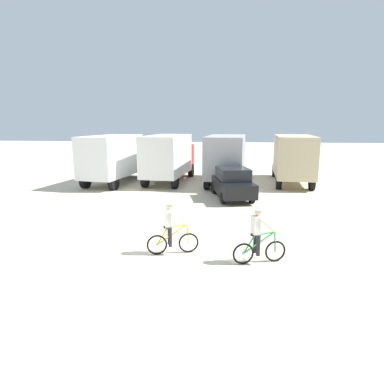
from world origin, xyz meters
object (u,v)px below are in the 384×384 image
box_truck_avon_van (115,157)px  box_truck_tan_camper (293,157)px  sedan_parked (232,183)px  cyclist_cowboy_hat (258,237)px  cyclist_orange_shirt (171,229)px  box_truck_grey_hauler (226,157)px  box_truck_white_box (169,156)px

box_truck_avon_van → box_truck_tan_camper: size_ratio=1.02×
box_truck_tan_camper → box_truck_avon_van: bearing=-174.2°
sedan_parked → cyclist_cowboy_hat: size_ratio=2.47×
box_truck_avon_van → cyclist_cowboy_hat: 15.60m
box_truck_avon_van → sedan_parked: 9.04m
sedan_parked → box_truck_avon_van: bearing=154.3°
cyclist_orange_shirt → box_truck_grey_hauler: bearing=82.6°
box_truck_white_box → box_truck_tan_camper: size_ratio=1.01×
sedan_parked → cyclist_orange_shirt: cyclist_orange_shirt is taller
sedan_parked → box_truck_white_box: bearing=133.3°
box_truck_avon_van → box_truck_grey_hauler: (7.72, 0.63, 0.00)m
cyclist_cowboy_hat → sedan_parked: bearing=94.5°
box_truck_white_box → cyclist_orange_shirt: bearing=-79.8°
box_truck_white_box → cyclist_orange_shirt: (2.37, -13.20, -1.03)m
box_truck_white_box → box_truck_avon_van: bearing=-167.5°
cyclist_cowboy_hat → box_truck_white_box: bearing=110.6°
box_truck_grey_hauler → sedan_parked: (0.38, -4.53, -0.99)m
sedan_parked → cyclist_cowboy_hat: (0.70, -8.93, -0.04)m
box_truck_avon_van → sedan_parked: size_ratio=1.57×
sedan_parked → cyclist_orange_shirt: bearing=-103.8°
cyclist_orange_shirt → cyclist_cowboy_hat: bearing=-9.3°
cyclist_cowboy_hat → box_truck_grey_hauler: bearing=94.6°
box_truck_grey_hauler → cyclist_orange_shirt: (-1.70, -13.01, -1.03)m
box_truck_white_box → box_truck_tan_camper: (8.67, 0.43, 0.00)m
box_truck_grey_hauler → box_truck_tan_camper: same height
box_truck_avon_van → sedan_parked: box_truck_avon_van is taller
sedan_parked → cyclist_orange_shirt: 8.73m
cyclist_cowboy_hat → box_truck_avon_van: bearing=124.4°
box_truck_avon_van → box_truck_white_box: size_ratio=1.01×
box_truck_avon_van → box_truck_grey_hauler: 7.75m
box_truck_grey_hauler → sedan_parked: size_ratio=1.54×
sedan_parked → cyclist_cowboy_hat: 8.96m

